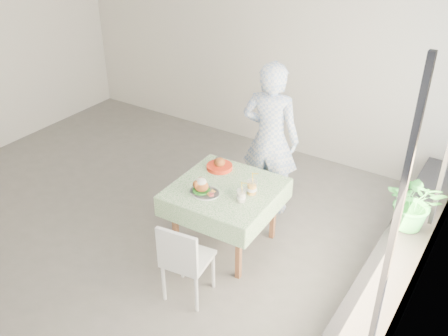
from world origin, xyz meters
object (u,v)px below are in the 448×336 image
Objects in this scene: main_dish at (203,188)px; juice_cup_orange at (252,188)px; cafe_table at (225,210)px; chair_near at (188,273)px; chair_far at (255,189)px; potted_plant at (415,202)px; diner at (270,139)px.

juice_cup_orange is (0.42, 0.25, 0.02)m from main_dish.
juice_cup_orange reaches higher than cafe_table.
chair_near is 0.85m from main_dish.
main_dish is at bearing -92.25° from chair_far.
chair_near is (0.21, -1.63, 0.00)m from chair_far.
potted_plant is (1.44, 0.66, -0.02)m from juice_cup_orange.
potted_plant is (1.82, -0.09, 0.53)m from chair_far.
diner is 5.71× the size of main_dish.
main_dish is (-0.25, 0.62, 0.53)m from chair_near.
potted_plant is at bearing 22.09° from cafe_table.
cafe_table is 1.26× the size of chair_far.
cafe_table is 0.42m from main_dish.
potted_plant is (1.86, 0.91, -0.00)m from main_dish.
chair_far is at bearing 97.36° from chair_near.
chair_near is at bearing -82.64° from chair_far.
cafe_table is at bearing -171.92° from juice_cup_orange.
diner reaches higher than main_dish.
chair_far is 1.01m from juice_cup_orange.
chair_far is 1.90m from potted_plant.
chair_near is at bearing -101.14° from juice_cup_orange.
diner is 1.71m from potted_plant.
cafe_table is 1.25× the size of chair_near.
diner is 0.91m from juice_cup_orange.
cafe_table is at bearing 78.18° from diner.
diner is at bearing 92.97° from chair_near.
diner reaches higher than cafe_table.
potted_plant reaches higher than chair_near.
main_dish is at bearing -122.29° from cafe_table.
diner reaches higher than chair_near.
chair_near is 2.28m from potted_plant.
chair_far is (-0.10, 0.79, -0.20)m from cafe_table.
main_dish is 0.49m from juice_cup_orange.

